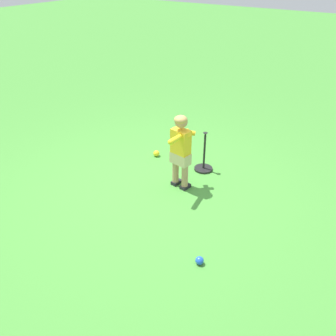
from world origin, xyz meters
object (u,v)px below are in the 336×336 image
object	(u,v)px
play_ball_far_left	(156,153)
batting_tee	(204,164)
play_ball_far_right	(200,260)
child_batter	(181,146)

from	to	relation	value
play_ball_far_left	batting_tee	xyz separation A→B (m)	(-0.85, -0.06, 0.05)
play_ball_far_right	play_ball_far_left	bearing A→B (deg)	-43.33
play_ball_far_right	batting_tee	bearing A→B (deg)	-61.79
play_ball_far_right	play_ball_far_left	world-z (taller)	play_ball_far_left
child_batter	play_ball_far_left	distance (m)	1.14
play_ball_far_left	batting_tee	world-z (taller)	batting_tee
play_ball_far_left	child_batter	bearing A→B (deg)	146.05
play_ball_far_right	batting_tee	world-z (taller)	batting_tee
play_ball_far_left	batting_tee	bearing A→B (deg)	-176.12
play_ball_far_left	batting_tee	size ratio (longest dim) A/B	0.16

